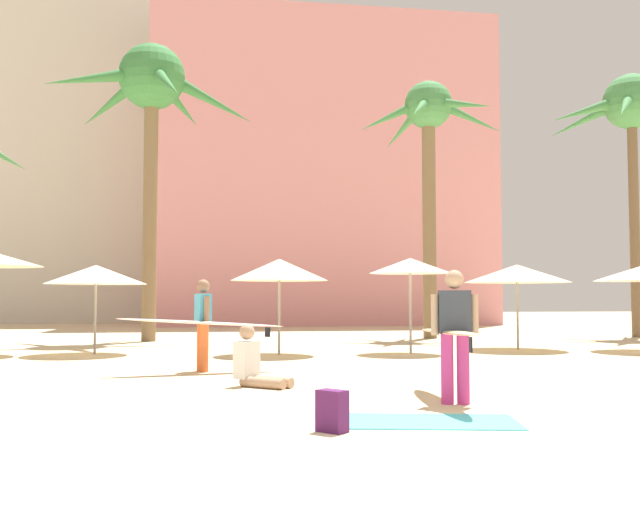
# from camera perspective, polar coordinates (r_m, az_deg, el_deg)

# --- Properties ---
(ground) EXTENTS (120.00, 120.00, 0.00)m
(ground) POSITION_cam_1_polar(r_m,az_deg,el_deg) (6.77, 8.39, -14.71)
(ground) COLOR beige
(hotel_pink) EXTENTS (17.11, 9.78, 15.59)m
(hotel_pink) POSITION_cam_1_polar(r_m,az_deg,el_deg) (40.05, -0.32, 6.00)
(hotel_pink) COLOR pink
(hotel_pink) RESTS_ON ground
(hotel_tower_gray) EXTENTS (18.13, 9.88, 22.28)m
(hotel_tower_gray) POSITION_cam_1_polar(r_m,az_deg,el_deg) (46.28, -14.64, 9.05)
(hotel_tower_gray) COLOR beige
(hotel_tower_gray) RESTS_ON ground
(palm_tree_far_left) EXTENTS (6.36, 6.34, 9.37)m
(palm_tree_far_left) POSITION_cam_1_polar(r_m,az_deg,el_deg) (24.28, -12.94, 12.03)
(palm_tree_far_left) COLOR brown
(palm_tree_far_left) RESTS_ON ground
(palm_tree_center) EXTENTS (5.93, 5.56, 9.19)m
(palm_tree_center) POSITION_cam_1_polar(r_m,az_deg,el_deg) (28.32, 23.02, 10.08)
(palm_tree_center) COLOR brown
(palm_tree_center) RESTS_ON ground
(palm_tree_right) EXTENTS (4.94, 4.63, 8.69)m
(palm_tree_right) POSITION_cam_1_polar(r_m,az_deg,el_deg) (25.40, 8.45, 9.45)
(palm_tree_right) COLOR brown
(palm_tree_right) RESTS_ON ground
(cafe_umbrella_2) EXTENTS (2.01, 2.01, 2.32)m
(cafe_umbrella_2) POSITION_cam_1_polar(r_m,az_deg,el_deg) (18.02, 7.02, -0.77)
(cafe_umbrella_2) COLOR gray
(cafe_umbrella_2) RESTS_ON ground
(cafe_umbrella_3) EXTENTS (2.42, 2.42, 2.14)m
(cafe_umbrella_3) POSITION_cam_1_polar(r_m,az_deg,el_deg) (18.41, -17.02, -1.40)
(cafe_umbrella_3) COLOR gray
(cafe_umbrella_3) RESTS_ON ground
(cafe_umbrella_5) EXTENTS (2.76, 2.76, 2.22)m
(cafe_umbrella_5) POSITION_cam_1_polar(r_m,az_deg,el_deg) (19.91, 15.06, -1.33)
(cafe_umbrella_5) COLOR gray
(cafe_umbrella_5) RESTS_ON ground
(cafe_umbrella_6) EXTENTS (2.33, 2.33, 2.28)m
(cafe_umbrella_6) POSITION_cam_1_polar(r_m,az_deg,el_deg) (17.49, -3.18, -1.08)
(cafe_umbrella_6) COLOR gray
(cafe_umbrella_6) RESTS_ON ground
(beach_towel) EXTENTS (2.11, 1.37, 0.01)m
(beach_towel) POSITION_cam_1_polar(r_m,az_deg,el_deg) (8.23, 8.33, -12.61)
(beach_towel) COLOR #4CC6D6
(beach_towel) RESTS_ON ground
(backpack) EXTENTS (0.35, 0.35, 0.42)m
(backpack) POSITION_cam_1_polar(r_m,az_deg,el_deg) (7.54, 1.01, -12.01)
(backpack) COLOR #4C1B4F
(backpack) RESTS_ON ground
(person_far_left) EXTENTS (3.05, 1.04, 1.68)m
(person_far_left) POSITION_cam_1_polar(r_m,az_deg,el_deg) (13.56, -9.09, -5.06)
(person_far_left) COLOR orange
(person_far_left) RESTS_ON ground
(person_near_right) EXTENTS (0.63, 2.93, 1.70)m
(person_near_right) POSITION_cam_1_polar(r_m,az_deg,el_deg) (9.66, 10.20, -5.75)
(person_near_right) COLOR #B7337F
(person_near_right) RESTS_ON ground
(person_mid_center) EXTENTS (0.91, 0.87, 0.94)m
(person_mid_center) POSITION_cam_1_polar(r_m,az_deg,el_deg) (11.31, -5.13, -8.39)
(person_mid_center) COLOR tan
(person_mid_center) RESTS_ON ground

